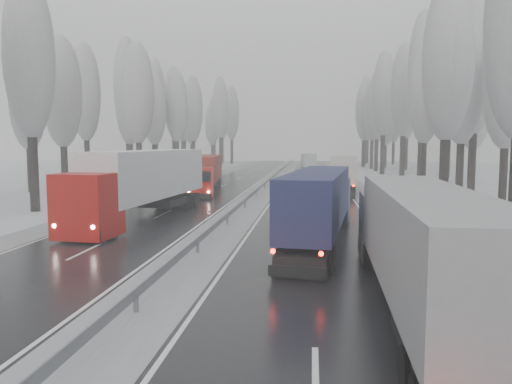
% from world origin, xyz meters
% --- Properties ---
extents(ground, '(260.00, 260.00, 0.00)m').
position_xyz_m(ground, '(0.00, 0.00, 0.00)').
color(ground, white).
rests_on(ground, ground).
extents(carriageway_right, '(7.50, 200.00, 0.03)m').
position_xyz_m(carriageway_right, '(5.25, 30.00, 0.01)').
color(carriageway_right, black).
rests_on(carriageway_right, ground).
extents(carriageway_left, '(7.50, 200.00, 0.03)m').
position_xyz_m(carriageway_left, '(-5.25, 30.00, 0.01)').
color(carriageway_left, black).
rests_on(carriageway_left, ground).
extents(median_slush, '(3.00, 200.00, 0.04)m').
position_xyz_m(median_slush, '(0.00, 30.00, 0.02)').
color(median_slush, '#A1A3A9').
rests_on(median_slush, ground).
extents(shoulder_right, '(2.40, 200.00, 0.04)m').
position_xyz_m(shoulder_right, '(10.20, 30.00, 0.02)').
color(shoulder_right, '#A1A3A9').
rests_on(shoulder_right, ground).
extents(shoulder_left, '(2.40, 200.00, 0.04)m').
position_xyz_m(shoulder_left, '(-10.20, 30.00, 0.02)').
color(shoulder_left, '#A1A3A9').
rests_on(shoulder_left, ground).
extents(median_guardrail, '(0.12, 200.00, 0.76)m').
position_xyz_m(median_guardrail, '(0.00, 29.99, 0.60)').
color(median_guardrail, slate).
rests_on(median_guardrail, ground).
extents(tree_18, '(3.60, 3.60, 16.58)m').
position_xyz_m(tree_18, '(14.51, 27.03, 10.70)').
color(tree_18, black).
rests_on(tree_18, ground).
extents(tree_19, '(3.60, 3.60, 14.57)m').
position_xyz_m(tree_19, '(20.02, 31.03, 9.42)').
color(tree_19, black).
rests_on(tree_19, ground).
extents(tree_20, '(3.60, 3.60, 15.71)m').
position_xyz_m(tree_20, '(17.90, 35.17, 10.14)').
color(tree_20, black).
rests_on(tree_20, ground).
extents(tree_21, '(3.60, 3.60, 18.62)m').
position_xyz_m(tree_21, '(20.12, 39.17, 12.00)').
color(tree_21, black).
rests_on(tree_21, ground).
extents(tree_22, '(3.60, 3.60, 15.86)m').
position_xyz_m(tree_22, '(17.02, 45.60, 10.24)').
color(tree_22, black).
rests_on(tree_22, ground).
extents(tree_23, '(3.60, 3.60, 13.55)m').
position_xyz_m(tree_23, '(23.31, 49.60, 8.77)').
color(tree_23, black).
rests_on(tree_23, ground).
extents(tree_24, '(3.60, 3.60, 20.49)m').
position_xyz_m(tree_24, '(17.90, 51.02, 13.19)').
color(tree_24, black).
rests_on(tree_24, ground).
extents(tree_25, '(3.60, 3.60, 19.44)m').
position_xyz_m(tree_25, '(24.81, 55.02, 12.52)').
color(tree_25, black).
rests_on(tree_25, ground).
extents(tree_26, '(3.60, 3.60, 18.78)m').
position_xyz_m(tree_26, '(17.56, 61.27, 12.10)').
color(tree_26, black).
rests_on(tree_26, ground).
extents(tree_27, '(3.60, 3.60, 17.62)m').
position_xyz_m(tree_27, '(24.72, 65.27, 11.36)').
color(tree_27, black).
rests_on(tree_27, ground).
extents(tree_28, '(3.60, 3.60, 19.62)m').
position_xyz_m(tree_28, '(16.34, 71.95, 12.64)').
color(tree_28, black).
rests_on(tree_28, ground).
extents(tree_29, '(3.60, 3.60, 18.11)m').
position_xyz_m(tree_29, '(23.71, 75.95, 11.67)').
color(tree_29, black).
rests_on(tree_29, ground).
extents(tree_30, '(3.60, 3.60, 17.86)m').
position_xyz_m(tree_30, '(16.56, 81.70, 11.52)').
color(tree_30, black).
rests_on(tree_30, ground).
extents(tree_31, '(3.60, 3.60, 18.58)m').
position_xyz_m(tree_31, '(22.48, 85.70, 11.97)').
color(tree_31, black).
rests_on(tree_31, ground).
extents(tree_32, '(3.60, 3.60, 17.33)m').
position_xyz_m(tree_32, '(16.63, 89.21, 11.18)').
color(tree_32, black).
rests_on(tree_32, ground).
extents(tree_33, '(3.60, 3.60, 14.33)m').
position_xyz_m(tree_33, '(19.77, 93.21, 9.26)').
color(tree_33, black).
rests_on(tree_33, ground).
extents(tree_34, '(3.60, 3.60, 17.63)m').
position_xyz_m(tree_34, '(15.73, 96.32, 11.37)').
color(tree_34, black).
rests_on(tree_34, ground).
extents(tree_35, '(3.60, 3.60, 18.25)m').
position_xyz_m(tree_35, '(24.94, 100.32, 11.77)').
color(tree_35, black).
rests_on(tree_35, ground).
extents(tree_36, '(3.60, 3.60, 20.23)m').
position_xyz_m(tree_36, '(17.04, 106.16, 13.02)').
color(tree_36, black).
rests_on(tree_36, ground).
extents(tree_37, '(3.60, 3.60, 16.37)m').
position_xyz_m(tree_37, '(24.02, 110.16, 10.56)').
color(tree_37, black).
rests_on(tree_37, ground).
extents(tree_38, '(3.60, 3.60, 17.97)m').
position_xyz_m(tree_38, '(18.73, 116.73, 11.59)').
color(tree_38, black).
rests_on(tree_38, ground).
extents(tree_39, '(3.60, 3.60, 16.19)m').
position_xyz_m(tree_39, '(21.55, 120.73, 10.45)').
color(tree_39, black).
rests_on(tree_39, ground).
extents(tree_58, '(3.60, 3.60, 17.21)m').
position_xyz_m(tree_58, '(-15.13, 24.57, 11.10)').
color(tree_58, black).
rests_on(tree_58, ground).
extents(tree_60, '(3.60, 3.60, 14.84)m').
position_xyz_m(tree_60, '(-17.75, 34.20, 9.59)').
color(tree_60, black).
rests_on(tree_60, ground).
extents(tree_61, '(3.60, 3.60, 13.95)m').
position_xyz_m(tree_61, '(-23.52, 38.20, 9.02)').
color(tree_61, black).
rests_on(tree_61, ground).
extents(tree_62, '(3.60, 3.60, 16.04)m').
position_xyz_m(tree_62, '(-13.94, 43.73, 10.36)').
color(tree_62, black).
rests_on(tree_62, ground).
extents(tree_63, '(3.60, 3.60, 16.88)m').
position_xyz_m(tree_63, '(-21.85, 47.73, 10.89)').
color(tree_63, black).
rests_on(tree_63, ground).
extents(tree_64, '(3.60, 3.60, 15.42)m').
position_xyz_m(tree_64, '(-18.26, 52.71, 9.96)').
color(tree_64, black).
rests_on(tree_64, ground).
extents(tree_65, '(3.60, 3.60, 19.48)m').
position_xyz_m(tree_65, '(-20.05, 56.71, 12.55)').
color(tree_65, black).
rests_on(tree_65, ground).
extents(tree_66, '(3.60, 3.60, 15.23)m').
position_xyz_m(tree_66, '(-18.16, 62.35, 9.84)').
color(tree_66, black).
rests_on(tree_66, ground).
extents(tree_67, '(3.60, 3.60, 17.09)m').
position_xyz_m(tree_67, '(-19.54, 66.35, 11.03)').
color(tree_67, black).
rests_on(tree_67, ground).
extents(tree_68, '(3.60, 3.60, 16.65)m').
position_xyz_m(tree_68, '(-16.58, 69.11, 10.75)').
color(tree_68, black).
rests_on(tree_68, ground).
extents(tree_69, '(3.60, 3.60, 19.35)m').
position_xyz_m(tree_69, '(-21.42, 73.11, 12.46)').
color(tree_69, black).
rests_on(tree_69, ground).
extents(tree_70, '(3.60, 3.60, 17.09)m').
position_xyz_m(tree_70, '(-16.33, 79.19, 11.03)').
color(tree_70, black).
rests_on(tree_70, ground).
extents(tree_71, '(3.60, 3.60, 19.61)m').
position_xyz_m(tree_71, '(-21.09, 83.19, 12.63)').
color(tree_71, black).
rests_on(tree_71, ground).
extents(tree_72, '(3.60, 3.60, 15.11)m').
position_xyz_m(tree_72, '(-18.93, 88.54, 9.76)').
color(tree_72, black).
rests_on(tree_72, ground).
extents(tree_73, '(3.60, 3.60, 17.22)m').
position_xyz_m(tree_73, '(-21.82, 92.54, 11.11)').
color(tree_73, black).
rests_on(tree_73, ground).
extents(tree_74, '(3.60, 3.60, 19.68)m').
position_xyz_m(tree_74, '(-15.07, 99.33, 12.67)').
color(tree_74, black).
rests_on(tree_74, ground).
extents(tree_75, '(3.60, 3.60, 18.60)m').
position_xyz_m(tree_75, '(-24.20, 103.33, 11.99)').
color(tree_75, black).
rests_on(tree_75, ground).
extents(tree_76, '(3.60, 3.60, 18.55)m').
position_xyz_m(tree_76, '(-14.05, 108.72, 11.95)').
color(tree_76, black).
rests_on(tree_76, ground).
extents(tree_77, '(3.60, 3.60, 14.32)m').
position_xyz_m(tree_77, '(-19.66, 112.72, 9.26)').
color(tree_77, black).
rests_on(tree_77, ground).
extents(tree_78, '(3.60, 3.60, 19.55)m').
position_xyz_m(tree_78, '(-17.56, 115.31, 12.59)').
color(tree_78, black).
rests_on(tree_78, ground).
extents(tree_79, '(3.60, 3.60, 17.07)m').
position_xyz_m(tree_79, '(-20.33, 119.31, 11.01)').
color(tree_79, black).
rests_on(tree_79, ground).
extents(truck_grey_tarp, '(2.67, 14.79, 3.78)m').
position_xyz_m(truck_grey_tarp, '(8.20, 4.72, 2.21)').
color(truck_grey_tarp, '#4B4B50').
rests_on(truck_grey_tarp, ground).
extents(truck_blue_box, '(3.92, 14.42, 3.67)m').
position_xyz_m(truck_blue_box, '(5.55, 14.99, 2.14)').
color(truck_blue_box, '#1F234F').
rests_on(truck_blue_box, ground).
extents(truck_cream_box, '(2.96, 15.05, 3.84)m').
position_xyz_m(truck_cream_box, '(8.20, 42.27, 2.24)').
color(truck_cream_box, beige).
rests_on(truck_cream_box, ground).
extents(box_truck_distant, '(3.33, 8.02, 2.91)m').
position_xyz_m(box_truck_distant, '(4.36, 92.03, 1.48)').
color(box_truck_distant, silver).
rests_on(box_truck_distant, ground).
extents(truck_red_white, '(4.30, 17.78, 4.52)m').
position_xyz_m(truck_red_white, '(-5.76, 21.25, 2.64)').
color(truck_red_white, '#9F0C08').
rests_on(truck_red_white, ground).
extents(truck_red_red, '(3.99, 14.52, 3.69)m').
position_xyz_m(truck_red_red, '(-5.63, 40.40, 2.15)').
color(truck_red_red, '#B70F0A').
rests_on(truck_red_red, ground).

